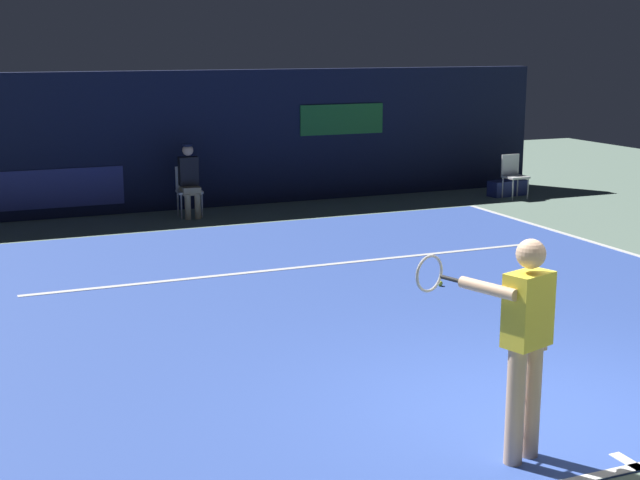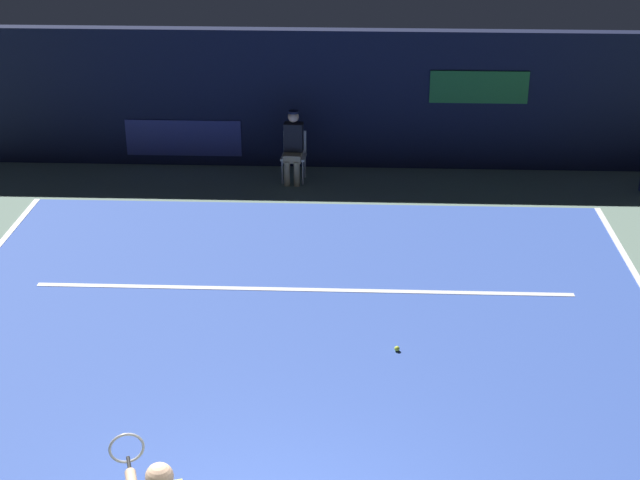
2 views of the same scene
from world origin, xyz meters
name	(u,v)px [view 2 (image 2 of 2)]	position (x,y,z in m)	size (l,w,h in m)	color
ground_plane	(295,355)	(0.00, 4.00, 0.00)	(29.42, 29.42, 0.00)	slate
court_surface	(295,354)	(0.00, 4.00, 0.01)	(9.82, 10.00, 0.01)	#3856B2
line_service	(303,290)	(0.00, 5.75, 0.01)	(7.66, 0.10, 0.01)	white
back_wall	(319,99)	(0.00, 11.05, 1.30)	(14.70, 0.33, 2.60)	#141933
line_judge_on_chair	(293,146)	(-0.43, 10.12, 0.69)	(0.46, 0.55, 1.32)	white
tennis_ball	(397,349)	(1.28, 4.12, 0.05)	(0.07, 0.07, 0.07)	#CCE033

